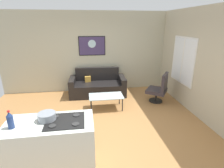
# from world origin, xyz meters

# --- Properties ---
(ground) EXTENTS (6.40, 6.40, 0.04)m
(ground) POSITION_xyz_m (0.00, 0.00, -0.02)
(ground) COLOR #AB7643
(back_wall) EXTENTS (6.40, 0.05, 2.80)m
(back_wall) POSITION_xyz_m (0.00, 2.42, 1.40)
(back_wall) COLOR #B7B499
(back_wall) RESTS_ON ground
(right_wall) EXTENTS (0.05, 6.40, 2.80)m
(right_wall) POSITION_xyz_m (2.62, 0.30, 1.40)
(right_wall) COLOR #B9B095
(right_wall) RESTS_ON ground
(couch) EXTENTS (1.94, 0.96, 0.90)m
(couch) POSITION_xyz_m (0.09, 1.91, 0.30)
(couch) COLOR black
(couch) RESTS_ON ground
(coffee_table) EXTENTS (0.98, 0.56, 0.40)m
(coffee_table) POSITION_xyz_m (0.25, 0.75, 0.37)
(coffee_table) COLOR silver
(coffee_table) RESTS_ON ground
(armchair) EXTENTS (0.82, 0.82, 0.94)m
(armchair) POSITION_xyz_m (1.96, 0.96, 0.44)
(armchair) COLOR black
(armchair) RESTS_ON ground
(kitchen_counter) EXTENTS (1.37, 0.70, 0.95)m
(kitchen_counter) POSITION_xyz_m (-0.90, -1.42, 0.46)
(kitchen_counter) COLOR silver
(kitchen_counter) RESTS_ON ground
(soda_bottle) EXTENTS (0.09, 0.09, 0.29)m
(soda_bottle) POSITION_xyz_m (-1.41, -1.50, 1.05)
(soda_bottle) COLOR navy
(soda_bottle) RESTS_ON kitchen_counter
(mixing_bowl) EXTENTS (0.28, 0.28, 0.12)m
(mixing_bowl) POSITION_xyz_m (-0.94, -1.34, 0.98)
(mixing_bowl) COLOR gray
(mixing_bowl) RESTS_ON kitchen_counter
(wall_painting) EXTENTS (0.93, 0.03, 0.67)m
(wall_painting) POSITION_xyz_m (-0.04, 2.38, 1.64)
(wall_painting) COLOR black
(window) EXTENTS (0.03, 1.21, 1.38)m
(window) POSITION_xyz_m (2.59, 0.90, 1.33)
(window) COLOR silver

